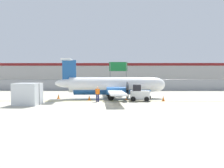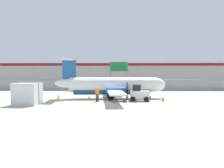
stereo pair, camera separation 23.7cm
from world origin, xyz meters
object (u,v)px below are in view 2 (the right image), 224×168
(traffic_cone_far_right, at_px, (127,97))
(highway_sign, at_px, (119,69))
(traffic_cone_near_right, at_px, (58,96))
(parked_car_1, at_px, (91,83))
(traffic_cone_near_left, at_px, (89,98))
(commuter_airplane, at_px, (114,86))
(baggage_tug, at_px, (139,94))
(parked_car_2, at_px, (132,83))
(ground_crew_worker, at_px, (97,93))
(parked_car_0, at_px, (58,83))
(cargo_container, at_px, (27,94))
(traffic_cone_far_left, at_px, (163,98))
(parked_car_3, at_px, (160,83))

(traffic_cone_far_right, distance_m, highway_sign, 17.52)
(traffic_cone_near_right, bearing_deg, parked_car_1, 87.26)
(traffic_cone_near_left, xyz_separation_m, parked_car_1, (-2.87, 26.53, 0.58))
(commuter_airplane, distance_m, baggage_tug, 4.02)
(traffic_cone_far_right, height_order, parked_car_2, parked_car_2)
(commuter_airplane, height_order, parked_car_2, commuter_airplane)
(ground_crew_worker, height_order, parked_car_1, same)
(commuter_airplane, distance_m, parked_car_0, 32.14)
(cargo_container, distance_m, traffic_cone_far_right, 11.18)
(traffic_cone_far_left, bearing_deg, parked_car_2, 93.42)
(cargo_container, relative_size, traffic_cone_far_right, 4.00)
(baggage_tug, relative_size, parked_car_1, 0.58)
(traffic_cone_far_right, relative_size, highway_sign, 0.12)
(baggage_tug, distance_m, traffic_cone_far_left, 2.78)
(cargo_container, bearing_deg, highway_sign, 70.99)
(traffic_cone_near_right, relative_size, parked_car_3, 0.15)
(parked_car_3, bearing_deg, traffic_cone_far_left, 83.66)
(traffic_cone_near_left, bearing_deg, parked_car_2, 75.06)
(commuter_airplane, distance_m, parked_car_2, 24.66)
(commuter_airplane, relative_size, parked_car_3, 3.73)
(commuter_airplane, bearing_deg, highway_sign, 82.25)
(traffic_cone_near_left, xyz_separation_m, highway_sign, (3.75, 17.55, 3.83))
(traffic_cone_far_right, bearing_deg, traffic_cone_near_right, 172.88)
(ground_crew_worker, xyz_separation_m, parked_car_2, (5.92, 27.74, -0.06))
(ground_crew_worker, height_order, parked_car_0, same)
(traffic_cone_far_left, bearing_deg, parked_car_0, 123.35)
(traffic_cone_far_right, relative_size, parked_car_3, 0.15)
(traffic_cone_near_left, xyz_separation_m, traffic_cone_far_right, (4.48, 0.47, 0.00))
(traffic_cone_near_left, relative_size, highway_sign, 0.12)
(traffic_cone_near_right, relative_size, parked_car_2, 0.15)
(parked_car_1, relative_size, parked_car_3, 0.99)
(parked_car_3, bearing_deg, parked_car_2, 15.39)
(traffic_cone_near_left, relative_size, traffic_cone_far_right, 1.00)
(traffic_cone_near_right, xyz_separation_m, parked_car_0, (-7.82, 28.97, 0.58))
(traffic_cone_near_left, distance_m, parked_car_0, 32.74)
(baggage_tug, height_order, ground_crew_worker, baggage_tug)
(traffic_cone_near_right, xyz_separation_m, parked_car_3, (18.01, 26.11, 0.58))
(traffic_cone_far_left, bearing_deg, traffic_cone_near_right, 170.19)
(traffic_cone_near_left, bearing_deg, parked_car_1, 96.18)
(parked_car_3, relative_size, highway_sign, 0.78)
(cargo_container, relative_size, traffic_cone_near_right, 4.00)
(traffic_cone_near_right, distance_m, parked_car_0, 30.01)
(baggage_tug, distance_m, highway_sign, 18.57)
(commuter_airplane, bearing_deg, parked_car_1, 98.61)
(traffic_cone_far_left, bearing_deg, highway_sign, 104.97)
(ground_crew_worker, distance_m, parked_car_0, 34.49)
(baggage_tug, bearing_deg, parked_car_0, 128.34)
(traffic_cone_near_left, bearing_deg, traffic_cone_far_right, 5.96)
(cargo_container, xyz_separation_m, highway_sign, (9.51, 21.50, 3.04))
(parked_car_2, bearing_deg, traffic_cone_far_right, -90.15)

